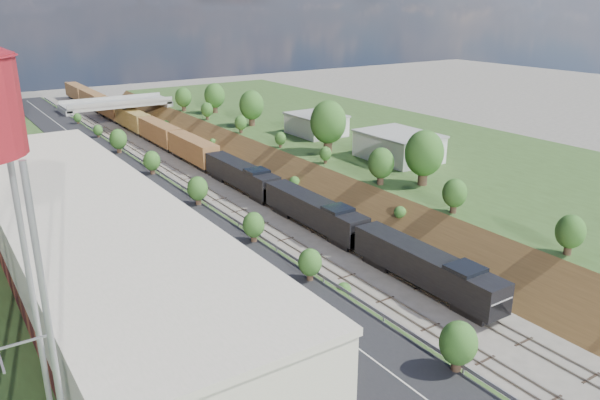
# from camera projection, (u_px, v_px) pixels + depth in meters

# --- Properties ---
(platform_left) EXTENTS (44.00, 180.00, 5.00)m
(platform_left) POSITION_uv_depth(u_px,v_px,m) (3.00, 231.00, 70.61)
(platform_left) COLOR #344D1F
(platform_left) RESTS_ON ground
(platform_right) EXTENTS (44.00, 180.00, 5.00)m
(platform_right) POSITION_uv_depth(u_px,v_px,m) (406.00, 156.00, 105.04)
(platform_right) COLOR #344D1F
(platform_right) RESTS_ON ground
(embankment_left) EXTENTS (10.00, 180.00, 10.00)m
(embankment_left) POSITION_uv_depth(u_px,v_px,m) (176.00, 216.00, 82.90)
(embankment_left) COLOR brown
(embankment_left) RESTS_ON ground
(embankment_right) EXTENTS (10.00, 180.00, 10.00)m
(embankment_right) POSITION_uv_depth(u_px,v_px,m) (305.00, 189.00, 94.37)
(embankment_right) COLOR brown
(embankment_right) RESTS_ON ground
(rail_left_track) EXTENTS (1.58, 180.00, 0.18)m
(rail_left_track) POSITION_uv_depth(u_px,v_px,m) (229.00, 204.00, 87.25)
(rail_left_track) COLOR gray
(rail_left_track) RESTS_ON ground
(rail_right_track) EXTENTS (1.58, 180.00, 0.18)m
(rail_right_track) POSITION_uv_depth(u_px,v_px,m) (259.00, 198.00, 89.96)
(rail_right_track) COLOR gray
(rail_right_track) RESTS_ON ground
(road) EXTENTS (8.00, 180.00, 0.10)m
(road) POSITION_uv_depth(u_px,v_px,m) (142.00, 187.00, 78.92)
(road) COLOR black
(road) RESTS_ON platform_left
(guardrail) EXTENTS (0.10, 171.00, 0.70)m
(guardrail) POSITION_uv_depth(u_px,v_px,m) (171.00, 179.00, 80.74)
(guardrail) COLOR #99999E
(guardrail) RESTS_ON platform_left
(commercial_building) EXTENTS (14.30, 62.30, 7.00)m
(commercial_building) POSITION_uv_depth(u_px,v_px,m) (87.00, 234.00, 53.91)
(commercial_building) COLOR maroon
(commercial_building) RESTS_ON platform_left
(overpass) EXTENTS (24.50, 8.30, 7.40)m
(overpass) POSITION_uv_depth(u_px,v_px,m) (117.00, 109.00, 135.98)
(overpass) COLOR gray
(overpass) RESTS_ON ground
(white_building_near) EXTENTS (9.00, 12.00, 4.00)m
(white_building_near) POSITION_uv_depth(u_px,v_px,m) (398.00, 147.00, 92.31)
(white_building_near) COLOR silver
(white_building_near) RESTS_ON platform_right
(white_building_far) EXTENTS (8.00, 10.00, 3.60)m
(white_building_far) POSITION_uv_depth(u_px,v_px,m) (316.00, 125.00, 109.48)
(white_building_far) COLOR silver
(white_building_far) RESTS_ON platform_right
(tree_right_large) EXTENTS (5.25, 5.25, 7.61)m
(tree_right_large) POSITION_uv_depth(u_px,v_px,m) (424.00, 154.00, 78.68)
(tree_right_large) COLOR #473323
(tree_right_large) RESTS_ON platform_right
(tree_left_crest) EXTENTS (2.45, 2.45, 3.55)m
(tree_left_crest) POSITION_uv_depth(u_px,v_px,m) (345.00, 278.00, 48.63)
(tree_left_crest) COLOR #473323
(tree_left_crest) RESTS_ON platform_left
(freight_train) EXTENTS (3.26, 165.35, 4.81)m
(freight_train) POSITION_uv_depth(u_px,v_px,m) (163.00, 134.00, 120.92)
(freight_train) COLOR black
(freight_train) RESTS_ON ground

